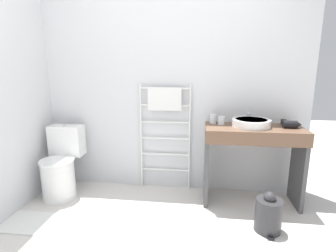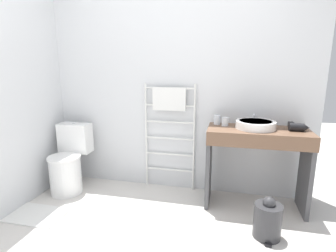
{
  "view_description": "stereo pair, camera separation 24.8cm",
  "coord_description": "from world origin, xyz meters",
  "views": [
    {
      "loc": [
        0.37,
        -1.49,
        1.42
      ],
      "look_at": [
        0.06,
        0.91,
        0.88
      ],
      "focal_mm": 28.0,
      "sensor_mm": 36.0,
      "label": 1
    },
    {
      "loc": [
        0.61,
        -1.45,
        1.42
      ],
      "look_at": [
        0.06,
        0.91,
        0.88
      ],
      "focal_mm": 28.0,
      "sensor_mm": 36.0,
      "label": 2
    }
  ],
  "objects": [
    {
      "name": "wall_side",
      "position": [
        -1.49,
        0.73,
        1.21
      ],
      "size": [
        0.12,
        2.15,
        2.42
      ],
      "primitive_type": "cube",
      "color": "silver",
      "rests_on": "ground_plane"
    },
    {
      "name": "cup_near_wall",
      "position": [
        0.5,
        1.32,
        0.88
      ],
      "size": [
        0.07,
        0.07,
        0.1
      ],
      "color": "silver",
      "rests_on": "vanity_counter"
    },
    {
      "name": "sink_basin",
      "position": [
        0.88,
        1.2,
        0.87
      ],
      "size": [
        0.38,
        0.38,
        0.08
      ],
      "color": "white",
      "rests_on": "vanity_counter"
    },
    {
      "name": "trash_bin",
      "position": [
        0.98,
        0.68,
        0.16
      ],
      "size": [
        0.23,
        0.26,
        0.37
      ],
      "color": "#333335",
      "rests_on": "ground_plane"
    },
    {
      "name": "faucet",
      "position": [
        0.88,
        1.37,
        0.91
      ],
      "size": [
        0.02,
        0.1,
        0.12
      ],
      "color": "silver",
      "rests_on": "vanity_counter"
    },
    {
      "name": "hair_dryer",
      "position": [
        1.26,
        1.2,
        0.87
      ],
      "size": [
        0.18,
        0.18,
        0.08
      ],
      "color": "black",
      "rests_on": "vanity_counter"
    },
    {
      "name": "cup_near_edge",
      "position": [
        0.59,
        1.26,
        0.87
      ],
      "size": [
        0.07,
        0.07,
        0.09
      ],
      "color": "silver",
      "rests_on": "vanity_counter"
    },
    {
      "name": "bath_mat",
      "position": [
        -1.18,
        0.51,
        0.01
      ],
      "size": [
        0.56,
        0.36,
        0.01
      ],
      "primitive_type": "cube",
      "color": "silver",
      "rests_on": "ground_plane"
    },
    {
      "name": "wall_back",
      "position": [
        0.0,
        1.51,
        1.21
      ],
      "size": [
        3.1,
        0.12,
        2.42
      ],
      "primitive_type": "cube",
      "color": "silver",
      "rests_on": "ground_plane"
    },
    {
      "name": "toilet",
      "position": [
        -1.16,
        1.09,
        0.34
      ],
      "size": [
        0.38,
        0.52,
        0.78
      ],
      "color": "white",
      "rests_on": "ground_plane"
    },
    {
      "name": "vanity_counter",
      "position": [
        0.91,
        1.17,
        0.57
      ],
      "size": [
        0.98,
        0.46,
        0.83
      ],
      "color": "brown",
      "rests_on": "ground_plane"
    },
    {
      "name": "towel_radiator",
      "position": [
        -0.03,
        1.4,
        0.89
      ],
      "size": [
        0.59,
        0.06,
        1.24
      ],
      "color": "white",
      "rests_on": "ground_plane"
    }
  ]
}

